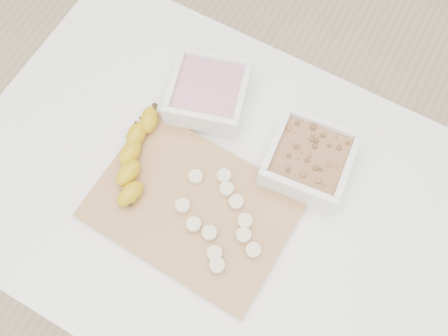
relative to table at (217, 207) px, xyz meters
The scene contains 7 objects.
ground 0.65m from the table, ahead, with size 3.50×3.50×0.00m, color #C6AD89.
table is the anchor object (origin of this frame).
bowl_yogurt 0.24m from the table, 124.14° to the left, with size 0.19×0.19×0.07m.
bowl_granola 0.23m from the table, 45.51° to the left, with size 0.17×0.17×0.07m.
cutting_board 0.12m from the table, 114.34° to the right, with size 0.37×0.26×0.01m, color #AF7D49.
banana 0.21m from the table, behind, with size 0.05×0.20×0.04m, color #B9930D, non-canonical shape.
banana_slices 0.13m from the table, 53.91° to the right, with size 0.19×0.18×0.02m.
Camera 1 is at (0.16, -0.26, 1.66)m, focal length 40.00 mm.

